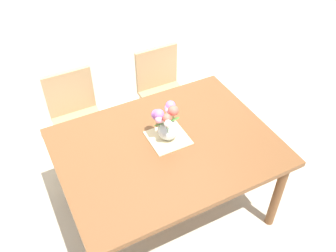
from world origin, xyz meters
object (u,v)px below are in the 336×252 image
at_px(dining_table, 167,153).
at_px(flower_vase, 167,122).
at_px(chair_left, 77,114).
at_px(chair_right, 162,88).

bearing_deg(dining_table, flower_vase, 60.57).
height_order(dining_table, chair_left, chair_left).
distance_m(dining_table, chair_right, 1.03).
xyz_separation_m(dining_table, flower_vase, (0.04, 0.07, 0.23)).
height_order(dining_table, flower_vase, flower_vase).
bearing_deg(chair_right, chair_left, 0.00).
distance_m(chair_left, flower_vase, 1.05).
height_order(chair_right, flower_vase, flower_vase).
height_order(dining_table, chair_right, chair_right).
relative_size(dining_table, chair_right, 1.71).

